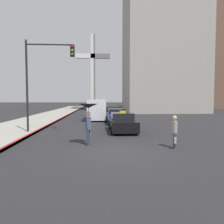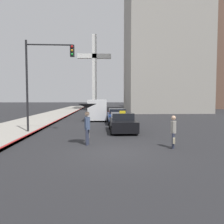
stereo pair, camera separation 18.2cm
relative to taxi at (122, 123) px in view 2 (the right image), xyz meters
The scene contains 10 objects.
ground_plane 6.51m from the taxi, 99.19° to the right, with size 300.00×300.00×0.00m, color #262628.
taxi is the anchor object (origin of this frame).
sedan_red 5.30m from the taxi, 89.87° to the left, with size 1.91×4.22×1.45m.
ambulance_van 9.46m from the taxi, 101.91° to the left, with size 2.17×5.59×2.34m.
pedestrian_with_umbrella 5.35m from the taxi, 116.24° to the right, with size 0.99×0.99×2.17m.
pedestrian_man 5.99m from the taxi, 70.90° to the right, with size 0.35×0.56×1.61m.
traffic_light 6.69m from the taxi, behind, with size 3.33×0.38×6.44m.
building_tower_near 31.76m from the taxi, 67.02° to the left, with size 13.84×10.90×38.09m.
building_tower_far 49.65m from the taxi, 61.14° to the left, with size 13.40×12.88×33.81m.
monument_cross 29.91m from the taxi, 95.72° to the left, with size 6.76×0.90×15.36m.
Camera 2 is at (-0.57, -9.73, 2.42)m, focal length 35.00 mm.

